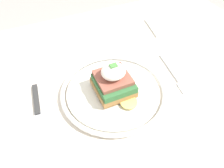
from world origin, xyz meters
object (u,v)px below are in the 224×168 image
object	(u,v)px
plate	(112,92)
napkin	(165,26)
sandwich	(113,82)
knife	(38,113)
fork	(175,75)

from	to	relation	value
plate	napkin	distance (m)	0.34
sandwich	knife	distance (m)	0.18
knife	napkin	xyz separation A→B (m)	(-0.45, -0.18, 0.00)
plate	fork	size ratio (longest dim) A/B	1.68
plate	knife	size ratio (longest dim) A/B	1.21
plate	napkin	size ratio (longest dim) A/B	2.32
knife	plate	bearing A→B (deg)	174.74
plate	knife	xyz separation A→B (m)	(0.17, -0.02, -0.01)
fork	napkin	xyz separation A→B (m)	(-0.11, -0.21, 0.00)
sandwich	napkin	size ratio (longest dim) A/B	1.06
napkin	fork	bearing A→B (deg)	62.86
fork	napkin	bearing A→B (deg)	-117.14
plate	sandwich	xyz separation A→B (m)	(-0.00, 0.00, 0.04)
sandwich	knife	xyz separation A→B (m)	(0.17, -0.02, -0.04)
plate	fork	xyz separation A→B (m)	(-0.17, 0.01, -0.01)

